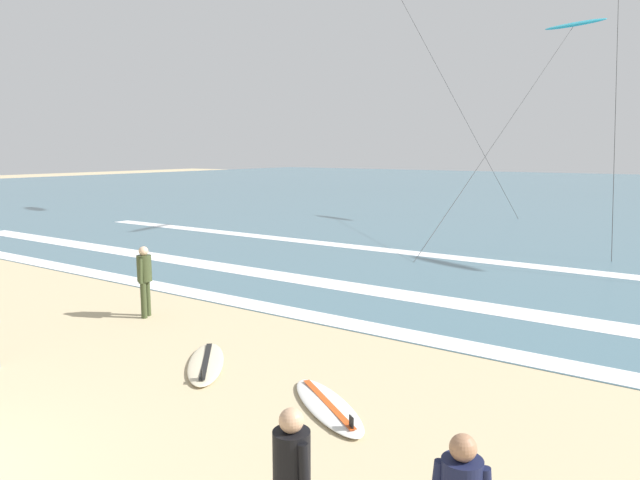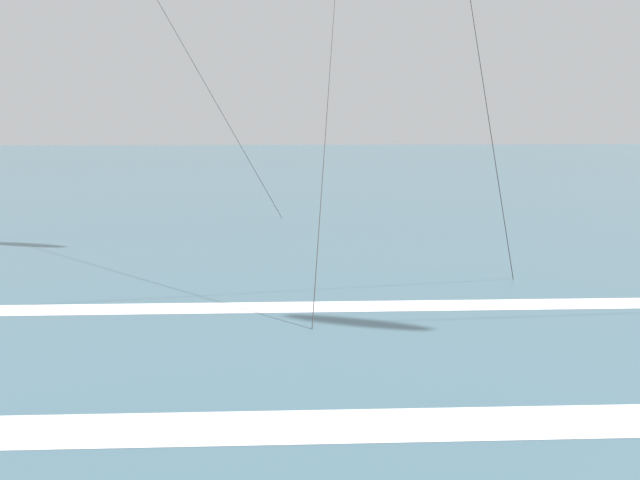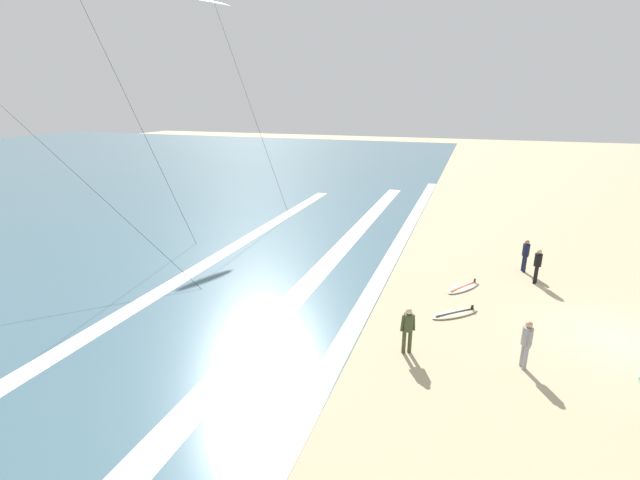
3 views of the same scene
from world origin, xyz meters
TOP-DOWN VIEW (x-y plane):
  - ocean_surface at (0.00, 53.49)m, footprint 140.00×90.00m
  - wave_foam_mid_break at (1.67, 11.79)m, footprint 43.48×1.02m
  - wave_foam_outer_break at (0.67, 17.56)m, footprint 38.51×0.84m

SIDE VIEW (x-z plane):
  - ocean_surface at x=0.00m, z-range 0.00..0.01m
  - wave_foam_mid_break at x=1.67m, z-range 0.01..0.02m
  - wave_foam_outer_break at x=0.67m, z-range 0.01..0.02m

